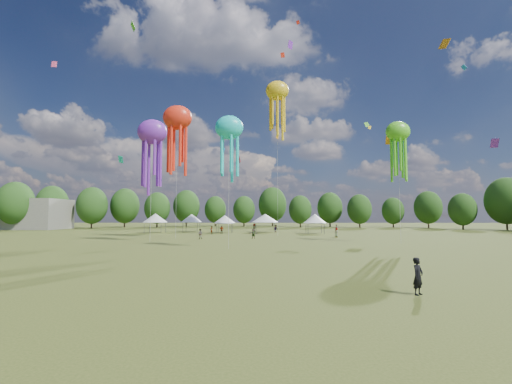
{
  "coord_description": "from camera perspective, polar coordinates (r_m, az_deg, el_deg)",
  "views": [
    {
      "loc": [
        0.94,
        -18.23,
        3.74
      ],
      "look_at": [
        0.46,
        15.0,
        6.0
      ],
      "focal_mm": 23.95,
      "sensor_mm": 36.0,
      "label": 1
    }
  ],
  "objects": [
    {
      "name": "small_kites",
      "position": [
        65.62,
        1.65,
        22.23
      ],
      "size": [
        76.45,
        62.52,
        45.97
      ],
      "color": "purple",
      "rests_on": "ground"
    },
    {
      "name": "observer_main",
      "position": [
        18.21,
        25.44,
        -12.58
      ],
      "size": [
        0.76,
        0.72,
        1.74
      ],
      "primitive_type": "imported",
      "rotation": [
        0.0,
        0.0,
        0.66
      ],
      "color": "black",
      "rests_on": "ground"
    },
    {
      "name": "ground",
      "position": [
        18.63,
        -2.16,
        -15.46
      ],
      "size": [
        300.0,
        300.0,
        0.0
      ],
      "primitive_type": "plane",
      "color": "#384416",
      "rests_on": "ground"
    },
    {
      "name": "festival_tents",
      "position": [
        73.56,
        -4.27,
        -4.41
      ],
      "size": [
        38.01,
        11.55,
        4.1
      ],
      "color": "#47474C",
      "rests_on": "ground"
    },
    {
      "name": "spectators_far",
      "position": [
        68.92,
        2.94,
        -6.31
      ],
      "size": [
        27.4,
        23.14,
        1.91
      ],
      "color": "gray",
      "rests_on": "ground"
    },
    {
      "name": "spectator_near",
      "position": [
        54.35,
        -9.32,
        -6.94
      ],
      "size": [
        0.81,
        0.65,
        1.6
      ],
      "primitive_type": "imported",
      "rotation": [
        0.0,
        0.0,
        3.08
      ],
      "color": "gray",
      "rests_on": "ground"
    },
    {
      "name": "treeline",
      "position": [
        80.94,
        -2.57,
        -1.9
      ],
      "size": [
        201.57,
        95.24,
        13.43
      ],
      "color": "#38281C",
      "rests_on": "ground"
    },
    {
      "name": "show_kites",
      "position": [
        54.87,
        -5.38,
        10.51
      ],
      "size": [
        38.2,
        26.51,
        28.75
      ],
      "color": "purple",
      "rests_on": "ground"
    }
  ]
}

